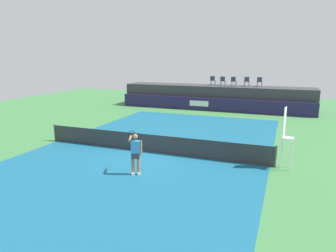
{
  "coord_description": "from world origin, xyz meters",
  "views": [
    {
      "loc": [
        6.47,
        -13.95,
        4.85
      ],
      "look_at": [
        0.23,
        2.0,
        1.0
      ],
      "focal_mm": 32.7,
      "sensor_mm": 36.0,
      "label": 1
    }
  ],
  "objects_px": {
    "spectator_chair_far_right": "(260,81)",
    "tennis_ball": "(256,120)",
    "net_post_near": "(55,132)",
    "spectator_chair_left": "(223,81)",
    "spectator_chair_right": "(247,81)",
    "umpire_chair": "(286,134)",
    "net_post_far": "(276,157)",
    "tennis_player": "(135,153)",
    "spectator_chair_center": "(234,81)",
    "spectator_chair_far_left": "(213,80)"
  },
  "relations": [
    {
      "from": "spectator_chair_center",
      "to": "net_post_near",
      "type": "relative_size",
      "value": 0.89
    },
    {
      "from": "spectator_chair_far_left",
      "to": "spectator_chair_right",
      "type": "xyz_separation_m",
      "value": [
        3.24,
        -0.06,
        0.0
      ]
    },
    {
      "from": "spectator_chair_far_left",
      "to": "tennis_ball",
      "type": "distance_m",
      "value": 7.47
    },
    {
      "from": "spectator_chair_center",
      "to": "tennis_ball",
      "type": "relative_size",
      "value": 13.06
    },
    {
      "from": "spectator_chair_far_left",
      "to": "spectator_chair_right",
      "type": "distance_m",
      "value": 3.24
    },
    {
      "from": "spectator_chair_far_left",
      "to": "tennis_ball",
      "type": "xyz_separation_m",
      "value": [
        4.7,
        -5.16,
        -2.66
      ]
    },
    {
      "from": "spectator_chair_left",
      "to": "tennis_player",
      "type": "height_order",
      "value": "spectator_chair_left"
    },
    {
      "from": "net_post_near",
      "to": "tennis_player",
      "type": "bearing_deg",
      "value": -23.81
    },
    {
      "from": "tennis_ball",
      "to": "spectator_chair_right",
      "type": "bearing_deg",
      "value": 105.95
    },
    {
      "from": "spectator_chair_right",
      "to": "spectator_chair_center",
      "type": "bearing_deg",
      "value": -165.66
    },
    {
      "from": "net_post_near",
      "to": "spectator_chair_right",
      "type": "bearing_deg",
      "value": 59.6
    },
    {
      "from": "spectator_chair_left",
      "to": "umpire_chair",
      "type": "xyz_separation_m",
      "value": [
        5.88,
        -15.18,
        -1.11
      ]
    },
    {
      "from": "spectator_chair_right",
      "to": "net_post_far",
      "type": "xyz_separation_m",
      "value": [
        3.34,
        -15.45,
        -2.19
      ]
    },
    {
      "from": "spectator_chair_right",
      "to": "spectator_chair_far_right",
      "type": "height_order",
      "value": "same"
    },
    {
      "from": "net_post_far",
      "to": "tennis_player",
      "type": "xyz_separation_m",
      "value": [
        -5.46,
        -3.06,
        0.46
      ]
    },
    {
      "from": "spectator_chair_right",
      "to": "tennis_ball",
      "type": "bearing_deg",
      "value": -74.05
    },
    {
      "from": "spectator_chair_center",
      "to": "net_post_far",
      "type": "height_order",
      "value": "spectator_chair_center"
    },
    {
      "from": "net_post_near",
      "to": "tennis_ball",
      "type": "xyz_separation_m",
      "value": [
        10.52,
        10.35,
        -0.46
      ]
    },
    {
      "from": "spectator_chair_far_right",
      "to": "tennis_player",
      "type": "distance_m",
      "value": 18.94
    },
    {
      "from": "spectator_chair_far_left",
      "to": "spectator_chair_right",
      "type": "relative_size",
      "value": 1.0
    },
    {
      "from": "spectator_chair_far_left",
      "to": "spectator_chair_center",
      "type": "xyz_separation_m",
      "value": [
        2.07,
        -0.36,
        0.0
      ]
    },
    {
      "from": "spectator_chair_far_left",
      "to": "spectator_chair_left",
      "type": "bearing_deg",
      "value": -16.75
    },
    {
      "from": "spectator_chair_center",
      "to": "spectator_chair_right",
      "type": "height_order",
      "value": "same"
    },
    {
      "from": "spectator_chair_far_right",
      "to": "net_post_near",
      "type": "bearing_deg",
      "value": -123.33
    },
    {
      "from": "tennis_player",
      "to": "net_post_near",
      "type": "bearing_deg",
      "value": 156.19
    },
    {
      "from": "net_post_near",
      "to": "tennis_ball",
      "type": "distance_m",
      "value": 14.77
    },
    {
      "from": "umpire_chair",
      "to": "spectator_chair_left",
      "type": "bearing_deg",
      "value": 111.18
    },
    {
      "from": "spectator_chair_far_right",
      "to": "umpire_chair",
      "type": "xyz_separation_m",
      "value": [
        2.55,
        -15.49,
        -1.11
      ]
    },
    {
      "from": "net_post_near",
      "to": "net_post_far",
      "type": "bearing_deg",
      "value": 0.0
    },
    {
      "from": "net_post_far",
      "to": "tennis_player",
      "type": "relative_size",
      "value": 0.56
    },
    {
      "from": "umpire_chair",
      "to": "net_post_far",
      "type": "distance_m",
      "value": 1.14
    },
    {
      "from": "spectator_chair_far_right",
      "to": "tennis_ball",
      "type": "bearing_deg",
      "value": -86.45
    },
    {
      "from": "net_post_near",
      "to": "spectator_chair_left",
      "type": "bearing_deg",
      "value": 65.67
    },
    {
      "from": "net_post_far",
      "to": "tennis_player",
      "type": "distance_m",
      "value": 6.28
    },
    {
      "from": "spectator_chair_far_left",
      "to": "spectator_chair_center",
      "type": "relative_size",
      "value": 1.0
    },
    {
      "from": "spectator_chair_center",
      "to": "net_post_near",
      "type": "distance_m",
      "value": 17.22
    },
    {
      "from": "net_post_far",
      "to": "tennis_ball",
      "type": "height_order",
      "value": "net_post_far"
    },
    {
      "from": "spectator_chair_center",
      "to": "spectator_chair_far_right",
      "type": "relative_size",
      "value": 1.0
    },
    {
      "from": "tennis_ball",
      "to": "spectator_chair_far_right",
      "type": "bearing_deg",
      "value": 93.55
    },
    {
      "from": "spectator_chair_far_right",
      "to": "umpire_chair",
      "type": "distance_m",
      "value": 15.74
    },
    {
      "from": "spectator_chair_right",
      "to": "net_post_near",
      "type": "distance_m",
      "value": 18.05
    },
    {
      "from": "spectator_chair_right",
      "to": "umpire_chair",
      "type": "bearing_deg",
      "value": -76.56
    },
    {
      "from": "umpire_chair",
      "to": "tennis_ball",
      "type": "height_order",
      "value": "umpire_chair"
    },
    {
      "from": "umpire_chair",
      "to": "tennis_player",
      "type": "bearing_deg",
      "value": -152.04
    },
    {
      "from": "net_post_near",
      "to": "net_post_far",
      "type": "distance_m",
      "value": 12.4
    },
    {
      "from": "spectator_chair_center",
      "to": "spectator_chair_right",
      "type": "distance_m",
      "value": 1.21
    },
    {
      "from": "spectator_chair_right",
      "to": "umpire_chair",
      "type": "height_order",
      "value": "spectator_chair_right"
    },
    {
      "from": "spectator_chair_far_right",
      "to": "tennis_ball",
      "type": "xyz_separation_m",
      "value": [
        0.32,
        -5.16,
        -2.66
      ]
    },
    {
      "from": "spectator_chair_right",
      "to": "tennis_ball",
      "type": "xyz_separation_m",
      "value": [
        1.46,
        -5.1,
        -2.66
      ]
    },
    {
      "from": "net_post_near",
      "to": "tennis_ball",
      "type": "height_order",
      "value": "net_post_near"
    }
  ]
}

